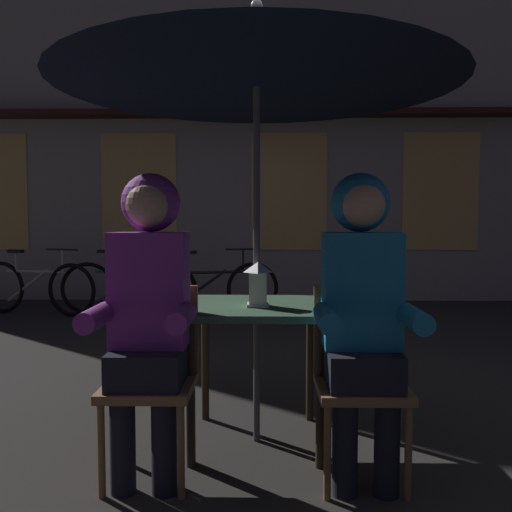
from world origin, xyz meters
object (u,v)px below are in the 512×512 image
patio_umbrella (257,50)px  chair_left (152,370)px  person_left_hooded (149,295)px  cafe_table (257,323)px  chair_right (359,371)px  bicycle_nearest (36,287)px  bicycle_third (212,288)px  person_right_hooded (362,296)px  bicycle_second (129,286)px  lantern (258,283)px

patio_umbrella → chair_left: bearing=-142.5°
person_left_hooded → cafe_table: bearing=41.6°
cafe_table → chair_right: size_ratio=0.85×
bicycle_nearest → cafe_table: bearing=-53.5°
chair_right → bicycle_nearest: bearing=128.3°
person_left_hooded → bicycle_third: bearing=91.9°
cafe_table → patio_umbrella: (0.00, 0.00, 1.42)m
cafe_table → bicycle_third: bearing=99.3°
person_right_hooded → bicycle_second: person_right_hooded is taller
person_left_hooded → bicycle_second: size_ratio=0.84×
chair_left → bicycle_third: bearing=91.9°
patio_umbrella → lantern: size_ratio=10.00×
cafe_table → person_right_hooded: bearing=-41.6°
chair_left → bicycle_nearest: bearing=119.3°
patio_umbrella → bicycle_second: bearing=113.3°
patio_umbrella → bicycle_nearest: bearing=126.5°
person_left_hooded → chair_left: bearing=90.0°
bicycle_nearest → lantern: bearing=-53.9°
lantern → chair_left: size_ratio=0.27×
cafe_table → bicycle_second: size_ratio=0.44×
cafe_table → chair_right: 0.62m
person_right_hooded → bicycle_third: 4.36m
lantern → chair_right: size_ratio=0.27×
chair_left → person_left_hooded: (-0.00, -0.06, 0.36)m
patio_umbrella → person_right_hooded: size_ratio=1.65×
person_left_hooded → bicycle_third: (-0.14, 4.19, -0.50)m
person_left_hooded → bicycle_third: size_ratio=0.85×
chair_left → chair_right: 0.96m
patio_umbrella → cafe_table: bearing=0.0°
patio_umbrella → chair_left: (-0.48, -0.37, -1.57)m
cafe_table → chair_left: size_ratio=0.85×
lantern → person_left_hooded: 0.61m
chair_left → bicycle_third: 4.14m
cafe_table → chair_right: chair_right is taller
person_right_hooded → patio_umbrella: bearing=138.4°
chair_left → bicycle_nearest: 4.81m
patio_umbrella → bicycle_second: patio_umbrella is taller
person_left_hooded → patio_umbrella: bearing=41.6°
cafe_table → person_left_hooded: size_ratio=0.53×
chair_right → person_right_hooded: bearing=-90.0°
chair_left → person_right_hooded: (0.96, -0.06, 0.36)m
cafe_table → patio_umbrella: 1.42m
patio_umbrella → lantern: (0.01, -0.07, -1.20)m
person_left_hooded → person_right_hooded: (0.96, 0.00, 0.00)m
patio_umbrella → bicycle_second: 4.61m
patio_umbrella → chair_left: 1.68m
lantern → bicycle_third: bearing=99.3°
lantern → bicycle_nearest: lantern is taller
person_right_hooded → bicycle_third: person_right_hooded is taller
chair_left → person_left_hooded: bearing=-90.0°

